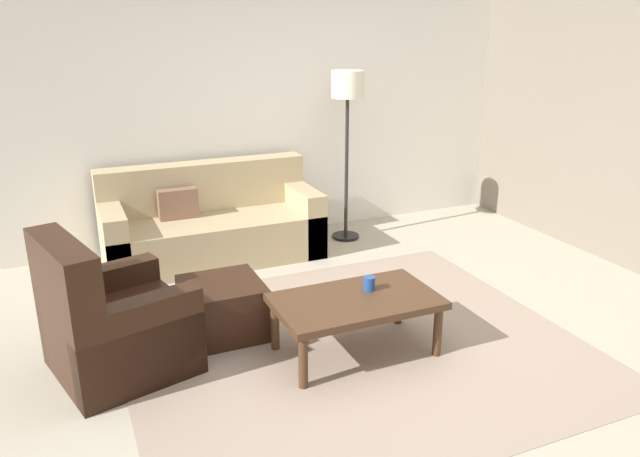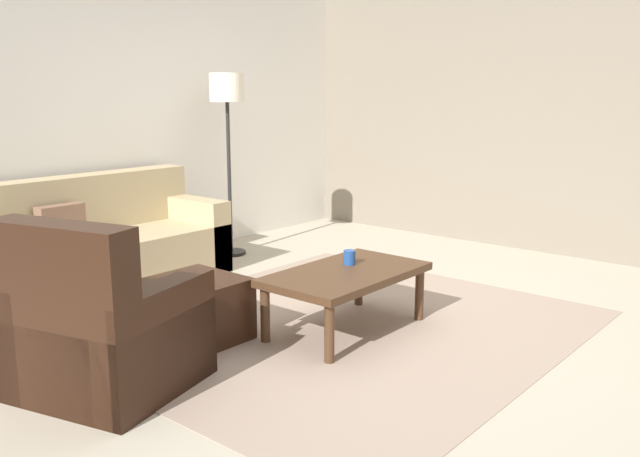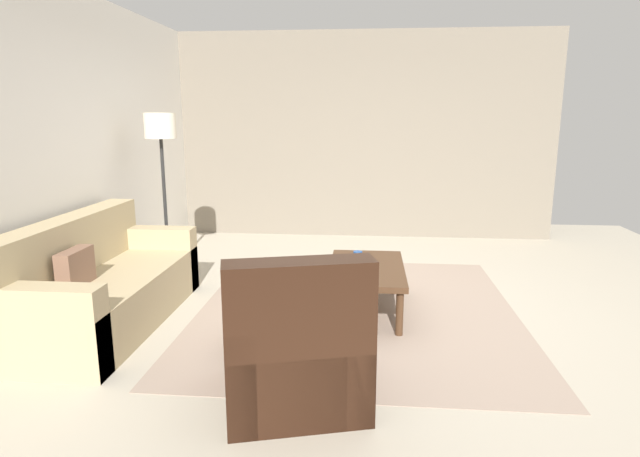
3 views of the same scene
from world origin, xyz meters
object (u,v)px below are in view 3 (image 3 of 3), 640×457
object	(u,v)px
ottoman	(281,320)
cup	(358,257)
armchair_leather	(295,357)
lamp_standing	(161,143)
couch_main	(97,288)
coffee_table	(367,272)

from	to	relation	value
ottoman	cup	xyz separation A→B (m)	(0.90, -0.54, 0.26)
armchair_leather	ottoman	xyz separation A→B (m)	(0.80, 0.22, -0.11)
lamp_standing	cup	bearing A→B (deg)	-111.64
couch_main	cup	xyz separation A→B (m)	(0.60, -2.12, 0.16)
armchair_leather	cup	distance (m)	1.74
coffee_table	lamp_standing	bearing A→B (deg)	65.92
couch_main	cup	size ratio (longest dim) A/B	20.58
ottoman	coffee_table	bearing A→B (deg)	-39.42
coffee_table	cup	bearing A→B (deg)	30.01
couch_main	coffee_table	world-z (taller)	couch_main
armchair_leather	lamp_standing	size ratio (longest dim) A/B	0.57
coffee_table	cup	size ratio (longest dim) A/B	11.35
cup	armchair_leather	bearing A→B (deg)	169.06
armchair_leather	coffee_table	distance (m)	1.61
coffee_table	cup	world-z (taller)	cup
armchair_leather	cup	world-z (taller)	armchair_leather
coffee_table	lamp_standing	distance (m)	2.58
cup	coffee_table	bearing A→B (deg)	-149.99
couch_main	cup	distance (m)	2.21
armchair_leather	ottoman	distance (m)	0.83
armchair_leather	cup	xyz separation A→B (m)	(1.70, -0.33, 0.15)
armchair_leather	lamp_standing	xyz separation A→B (m)	(2.52, 1.74, 1.10)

